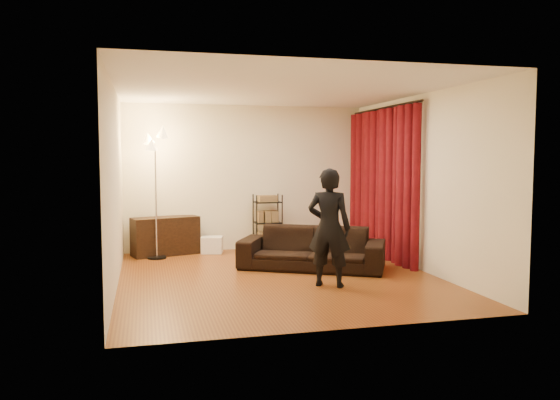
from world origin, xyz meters
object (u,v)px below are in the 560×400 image
object	(u,v)px
media_cabinet	(166,236)
storage_boxes	(212,245)
wire_shelf	(268,223)
floor_lamp	(156,196)
sofa	(312,248)
person	(329,228)

from	to	relation	value
media_cabinet	storage_boxes	world-z (taller)	media_cabinet
wire_shelf	floor_lamp	size ratio (longest dim) A/B	0.48
media_cabinet	wire_shelf	size ratio (longest dim) A/B	1.11
sofa	person	xyz separation A→B (m)	(-0.11, -1.14, 0.48)
person	wire_shelf	distance (m)	2.94
person	media_cabinet	distance (m)	3.61
wire_shelf	floor_lamp	world-z (taller)	floor_lamp
storage_boxes	floor_lamp	bearing A→B (deg)	-164.31
storage_boxes	media_cabinet	bearing A→B (deg)	176.74
sofa	storage_boxes	bearing A→B (deg)	154.93
person	sofa	bearing A→B (deg)	-64.74
person	media_cabinet	bearing A→B (deg)	-24.07
wire_shelf	sofa	bearing A→B (deg)	-73.83
person	storage_boxes	world-z (taller)	person
media_cabinet	storage_boxes	xyz separation A→B (m)	(0.82, -0.05, -0.18)
sofa	storage_boxes	size ratio (longest dim) A/B	5.96
sofa	wire_shelf	xyz separation A→B (m)	(-0.31, 1.78, 0.20)
floor_lamp	person	bearing A→B (deg)	-49.68
person	wire_shelf	world-z (taller)	person
media_cabinet	sofa	bearing A→B (deg)	-56.17
media_cabinet	storage_boxes	size ratio (longest dim) A/B	3.12
wire_shelf	floor_lamp	xyz separation A→B (m)	(-2.02, -0.31, 0.56)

